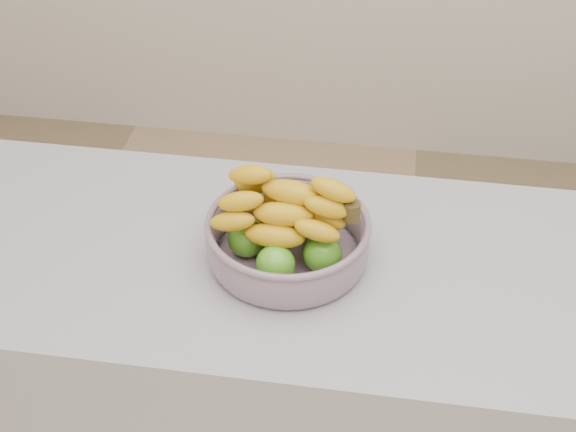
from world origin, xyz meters
TOP-DOWN VIEW (x-y plane):
  - counter at (0.00, 0.24)m, footprint 2.00×0.60m
  - fruit_bowl at (-0.28, 0.24)m, footprint 0.31×0.31m

SIDE VIEW (x-z plane):
  - counter at x=0.00m, z-range 0.00..0.90m
  - fruit_bowl at x=-0.28m, z-range 0.87..1.05m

